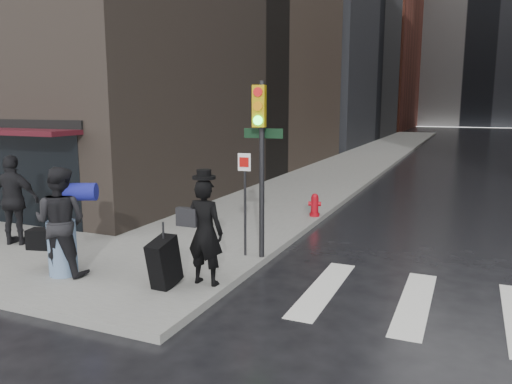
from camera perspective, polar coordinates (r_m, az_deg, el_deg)
ground at (r=9.98m, az=-14.00°, el=-9.71°), size 140.00×140.00×0.00m
sidewalk_left at (r=35.04m, az=13.82°, el=4.44°), size 4.00×50.00×0.15m
bldg_left_far at (r=72.56m, az=8.58°, el=17.60°), size 22.00×20.00×26.00m
bldg_distant at (r=86.34m, az=24.49°, el=17.62°), size 40.00×12.00×32.00m
man_overcoat at (r=8.83m, az=-6.81°, el=-5.07°), size 1.09×1.04×2.09m
man_jeans at (r=9.93m, az=-21.44°, el=-3.13°), size 1.50×1.00×2.05m
man_greycoat at (r=12.53m, az=-25.91°, el=-0.84°), size 1.29×0.80×2.05m
traffic_light at (r=10.06m, az=0.37°, el=5.29°), size 0.90×0.47×3.62m
fire_hydrant at (r=14.34m, az=6.72°, el=-1.60°), size 0.38×0.29×0.66m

